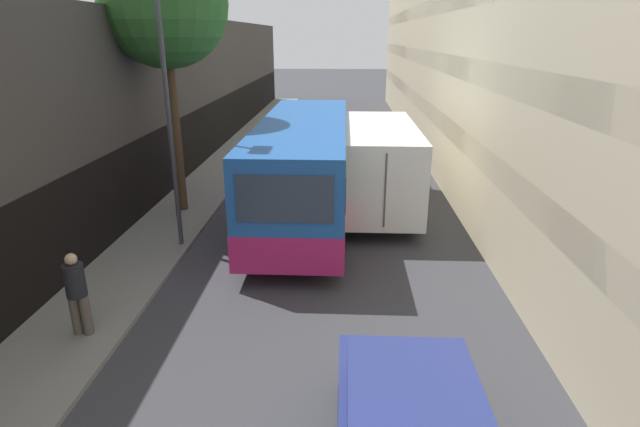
% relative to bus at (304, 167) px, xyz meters
% --- Properties ---
extents(ground_plane, '(150.00, 150.00, 0.00)m').
position_rel_bus_xyz_m(ground_plane, '(0.70, 0.91, -1.63)').
color(ground_plane, '#38383D').
extents(sidewalk_left, '(2.15, 60.00, 0.11)m').
position_rel_bus_xyz_m(sidewalk_left, '(-4.01, 0.91, -1.58)').
color(sidewalk_left, gray).
rests_on(sidewalk_left, ground_plane).
extents(building_left_shopfront, '(2.40, 60.00, 6.29)m').
position_rel_bus_xyz_m(building_left_shopfront, '(-6.19, 0.91, 1.22)').
color(building_left_shopfront, '#423D38').
rests_on(building_left_shopfront, ground_plane).
extents(building_right_apartment, '(2.40, 60.00, 9.64)m').
position_rel_bus_xyz_m(building_right_apartment, '(6.09, 0.91, 3.16)').
color(building_right_apartment, beige).
rests_on(building_right_apartment, ground_plane).
extents(bus, '(2.61, 10.22, 3.08)m').
position_rel_bus_xyz_m(bus, '(0.00, 0.00, 0.00)').
color(bus, '#1E519E').
rests_on(bus, ground_plane).
extents(box_truck, '(2.33, 8.69, 2.82)m').
position_rel_bus_xyz_m(box_truck, '(2.36, 1.70, -0.10)').
color(box_truck, silver).
rests_on(box_truck, ground_plane).
extents(panel_van, '(1.92, 4.01, 1.87)m').
position_rel_bus_xyz_m(panel_van, '(-0.16, 12.63, -0.58)').
color(panel_van, '#BCBCC1').
rests_on(panel_van, ground_plane).
extents(pedestrian, '(0.39, 0.37, 1.67)m').
position_rel_bus_xyz_m(pedestrian, '(-3.70, -7.10, -0.63)').
color(pedestrian, brown).
rests_on(pedestrian, sidewalk_left).
extents(street_lamp, '(0.36, 0.80, 8.16)m').
position_rel_bus_xyz_m(street_lamp, '(-3.19, -2.67, 3.97)').
color(street_lamp, '#38383D').
rests_on(street_lamp, sidewalk_left).
extents(street_tree_left, '(3.69, 3.69, 8.13)m').
position_rel_bus_xyz_m(street_tree_left, '(-4.01, 0.20, 4.73)').
color(street_tree_left, '#4C3823').
rests_on(street_tree_left, sidewalk_left).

